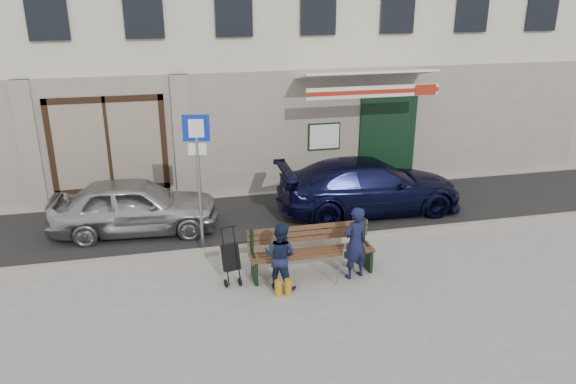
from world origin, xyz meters
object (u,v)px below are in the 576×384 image
object	(u,v)px
stroller	(231,258)
car_silver	(135,206)
car_navy	(370,186)
man	(355,243)
parking_sign	(198,160)
bench	(310,252)
woman	(280,256)

from	to	relation	value
stroller	car_silver	bearing A→B (deg)	109.61
car_navy	man	xyz separation A→B (m)	(-1.45, -3.08, 0.06)
parking_sign	bench	xyz separation A→B (m)	(1.92, -1.55, -1.49)
car_navy	stroller	size ratio (longest dim) A/B	4.25
car_silver	woman	xyz separation A→B (m)	(2.63, -3.14, 0.01)
car_navy	parking_sign	xyz separation A→B (m)	(-4.16, -1.22, 1.30)
car_navy	parking_sign	world-z (taller)	parking_sign
man	woman	size ratio (longest dim) A/B	1.12
stroller	bench	bearing A→B (deg)	-15.29
parking_sign	car_silver	bearing A→B (deg)	148.00
parking_sign	woman	xyz separation A→B (m)	(1.26, -1.93, -1.32)
bench	woman	bearing A→B (deg)	-149.61
car_silver	car_navy	size ratio (longest dim) A/B	0.82
woman	parking_sign	bearing A→B (deg)	-19.29
car_navy	bench	world-z (taller)	car_navy
car_navy	man	size ratio (longest dim) A/B	3.15
man	stroller	xyz separation A→B (m)	(-2.30, 0.36, -0.24)
woman	man	bearing A→B (deg)	-139.76
man	stroller	size ratio (longest dim) A/B	1.35
car_navy	parking_sign	bearing A→B (deg)	106.97
stroller	car_navy	bearing A→B (deg)	22.24
stroller	parking_sign	bearing A→B (deg)	91.59
car_silver	parking_sign	distance (m)	2.26
car_navy	stroller	world-z (taller)	car_navy
stroller	man	bearing A→B (deg)	-22.51
car_navy	bench	bearing A→B (deg)	141.54
bench	man	world-z (taller)	man
parking_sign	woman	world-z (taller)	parking_sign
man	car_navy	bearing A→B (deg)	-133.31
bench	stroller	world-z (taller)	stroller
bench	stroller	bearing A→B (deg)	178.43
car_navy	man	bearing A→B (deg)	155.42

